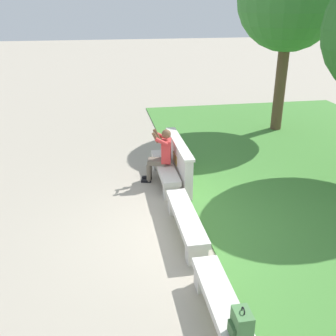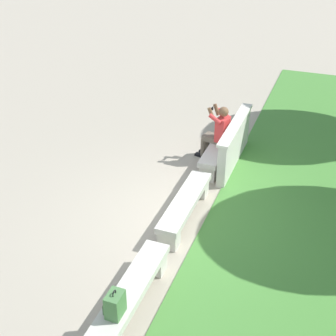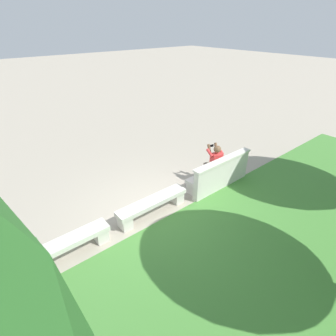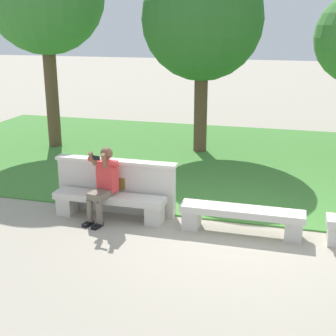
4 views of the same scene
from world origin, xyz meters
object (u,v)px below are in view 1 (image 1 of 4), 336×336
person_photographer (161,153)px  backpack (241,325)px  bench_main (165,170)px  bench_near (186,220)px  bench_mid (224,312)px

person_photographer → backpack: 5.38m
bench_main → person_photographer: size_ratio=1.57×
bench_main → backpack: size_ratio=4.83×
bench_main → backpack: backpack is taller
bench_near → bench_mid: same height
person_photographer → backpack: person_photographer is taller
bench_near → backpack: bearing=0.3°
bench_near → bench_mid: bearing=0.0°
bench_mid → person_photographer: person_photographer is taller
bench_mid → backpack: 0.64m
bench_near → bench_mid: size_ratio=1.00×
bench_mid → backpack: backpack is taller
bench_main → backpack: (5.32, 0.02, 0.32)m
bench_main → bench_near: 2.38m
bench_mid → person_photographer: (-4.82, -0.08, 0.43)m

